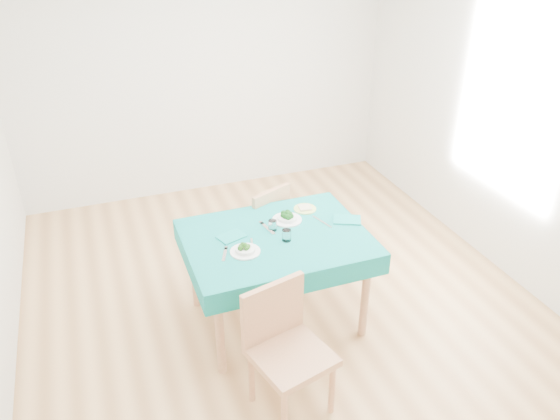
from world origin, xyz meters
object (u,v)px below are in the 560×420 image
object	(u,v)px
bowl_far	(287,217)
bowl_near	(245,248)
chair_near	(292,340)
side_plate	(305,209)
chair_far	(258,222)
table	(276,279)

from	to	relation	value
bowl_far	bowl_near	bearing A→B (deg)	-144.40
chair_near	bowl_far	bearing A→B (deg)	56.22
chair_near	side_plate	distance (m)	1.28
chair_near	chair_far	bearing A→B (deg)	65.03
chair_near	bowl_far	distance (m)	1.11
table	bowl_far	distance (m)	0.48
table	chair_far	distance (m)	0.70
bowl_far	side_plate	bearing A→B (deg)	30.26
chair_near	side_plate	size ratio (longest dim) A/B	6.28
chair_far	bowl_far	world-z (taller)	chair_far
table	side_plate	size ratio (longest dim) A/B	7.37
table	bowl_near	world-z (taller)	bowl_near
chair_far	bowl_near	xyz separation A→B (m)	(-0.35, -0.81, 0.31)
table	side_plate	distance (m)	0.60
chair_near	chair_far	xyz separation A→B (m)	(0.29, 1.52, -0.07)
table	bowl_far	world-z (taller)	bowl_far
table	chair_near	world-z (taller)	chair_near
chair_far	side_plate	bearing A→B (deg)	100.61
chair_far	side_plate	size ratio (longest dim) A/B	5.47
table	bowl_near	bearing A→B (deg)	-155.85
bowl_near	table	bearing A→B (deg)	24.15
chair_near	side_plate	bearing A→B (deg)	49.66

